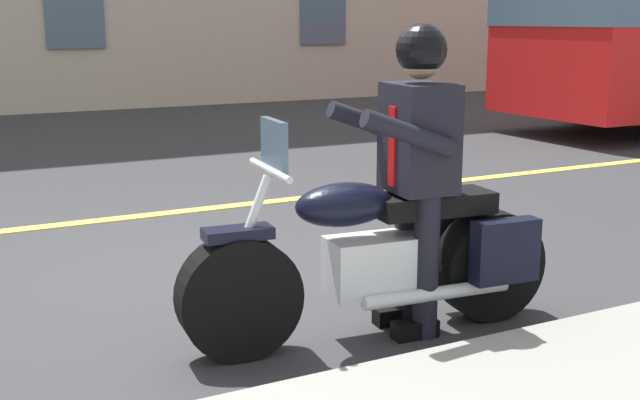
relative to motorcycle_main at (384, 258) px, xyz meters
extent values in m
plane|color=#333335|center=(0.64, -1.41, -0.45)|extent=(80.00, 80.00, 0.00)
cube|color=#E5DB4C|center=(0.64, -3.41, -0.45)|extent=(60.00, 0.16, 0.01)
cylinder|color=black|center=(0.84, -0.08, -0.12)|extent=(0.68, 0.26, 0.66)
cylinder|color=black|center=(-0.70, 0.06, -0.12)|extent=(0.68, 0.26, 0.66)
cube|color=silver|center=(0.05, -0.01, -0.03)|extent=(0.58, 0.33, 0.32)
ellipsoid|color=black|center=(0.24, -0.03, 0.33)|extent=(0.58, 0.33, 0.24)
cube|color=black|center=(-0.30, 0.03, 0.29)|extent=(0.72, 0.34, 0.12)
cube|color=black|center=(-0.63, 0.28, 0.03)|extent=(0.41, 0.16, 0.36)
cube|color=black|center=(-0.67, -0.16, 0.03)|extent=(0.41, 0.16, 0.36)
cylinder|color=silver|center=(0.82, -0.08, 0.15)|extent=(0.35, 0.08, 0.76)
cylinder|color=silver|center=(0.66, -0.07, 0.55)|extent=(0.09, 0.60, 0.04)
cube|color=black|center=(0.84, -0.08, 0.23)|extent=(0.37, 0.19, 0.06)
cylinder|color=silver|center=(-0.24, 0.18, -0.19)|extent=(0.90, 0.16, 0.08)
cube|color=slate|center=(0.64, -0.06, 0.67)|extent=(0.07, 0.32, 0.28)
cylinder|color=black|center=(-0.19, 0.14, -0.03)|extent=(0.14, 0.14, 0.84)
cube|color=black|center=(-0.13, 0.13, -0.40)|extent=(0.27, 0.13, 0.10)
cylinder|color=black|center=(-0.21, -0.10, -0.03)|extent=(0.14, 0.14, 0.84)
cube|color=black|center=(-0.16, -0.11, -0.40)|extent=(0.27, 0.13, 0.10)
cube|color=black|center=(-0.20, 0.02, 0.67)|extent=(0.36, 0.43, 0.60)
cube|color=red|center=(-0.04, 0.00, 0.63)|extent=(0.03, 0.07, 0.44)
cylinder|color=black|center=(0.00, 0.22, 0.73)|extent=(0.56, 0.15, 0.28)
cylinder|color=black|center=(-0.05, -0.22, 0.73)|extent=(0.56, 0.15, 0.28)
sphere|color=tan|center=(-0.20, 0.02, 1.10)|extent=(0.22, 0.22, 0.22)
sphere|color=black|center=(-0.20, 0.02, 1.15)|extent=(0.28, 0.28, 0.28)
cylinder|color=black|center=(-8.24, -6.48, 0.05)|extent=(1.00, 0.30, 1.00)
cube|color=slate|center=(-11.42, -12.38, 1.55)|extent=(1.10, 0.06, 1.60)
cube|color=slate|center=(-6.11, -12.38, 1.55)|extent=(1.10, 0.06, 1.60)
cube|color=slate|center=(-0.81, -12.38, 1.55)|extent=(1.10, 0.06, 1.60)
camera|label=1|loc=(2.34, 3.72, 1.31)|focal=45.68mm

